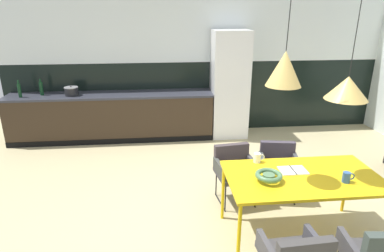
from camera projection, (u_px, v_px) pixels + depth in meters
The scene contains 17 objects.
ground_plane at pixel (232, 224), 3.82m from camera, with size 9.68×9.68×0.00m, color tan.
back_wall_splashback_dark at pixel (199, 96), 6.62m from camera, with size 7.45×0.12×1.39m, color black.
back_wall_panel_upper at pixel (200, 24), 6.15m from camera, with size 7.45×0.12×1.39m, color silver.
kitchen_counter at pixel (112, 116), 6.21m from camera, with size 3.78×0.63×0.88m.
refrigerator_column at pixel (229, 85), 6.23m from camera, with size 0.67×0.60×2.01m, color silver.
dining_table at pixel (303, 180), 3.40m from camera, with size 1.59×0.87×0.74m.
armchair_near_window at pixel (278, 162), 4.31m from camera, with size 0.55×0.54×0.70m.
armchair_far_side at pixel (234, 166), 4.19m from camera, with size 0.54×0.53×0.72m.
fruit_bowl at pixel (269, 176), 3.27m from camera, with size 0.27×0.27×0.09m.
open_book at pixel (293, 170), 3.48m from camera, with size 0.28×0.21×0.02m.
mug_glass_clear at pixel (347, 177), 3.24m from camera, with size 0.12×0.08×0.11m.
mug_dark_espresso at pixel (257, 158), 3.67m from camera, with size 0.13×0.08×0.11m.
cooking_pot at pixel (71, 91), 5.93m from camera, with size 0.24×0.24×0.18m.
bottle_vinegar_dark at pixel (19, 90), 5.79m from camera, with size 0.06×0.06×0.31m.
bottle_oil_tall at pixel (41, 88), 5.94m from camera, with size 0.06×0.06×0.29m.
pendant_lamp_over_table_near at pixel (284, 69), 2.96m from camera, with size 0.33×0.33×1.04m.
pendant_lamp_over_table_far at pixel (347, 88), 3.09m from camera, with size 0.40×0.40×1.19m.
Camera 1 is at (-0.78, -3.15, 2.37)m, focal length 30.68 mm.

